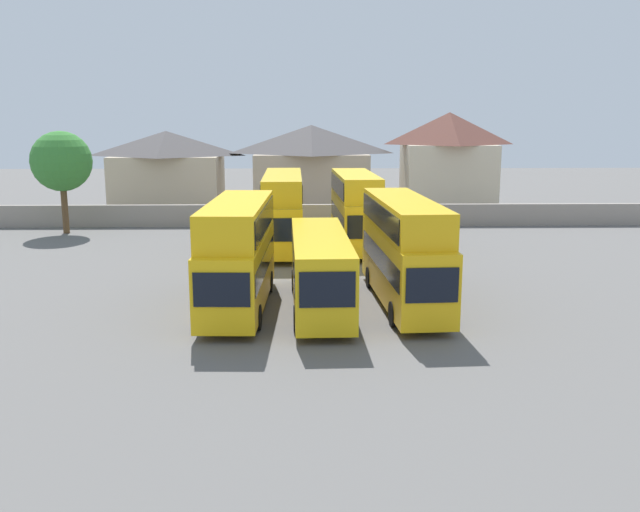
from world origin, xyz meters
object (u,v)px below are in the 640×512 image
at_px(bus_3, 404,246).
at_px(house_terrace_left, 168,170).
at_px(bus_4, 283,207).
at_px(bus_2, 320,267).
at_px(tree_left_of_lot, 61,162).
at_px(bus_5, 356,207).
at_px(house_terrace_centre, 311,167).
at_px(bus_1, 238,249).
at_px(house_terrace_right, 448,161).

relative_size(bus_3, house_terrace_left, 1.05).
bearing_deg(bus_4, bus_2, 7.44).
distance_m(bus_2, house_terrace_left, 37.78).
height_order(bus_4, tree_left_of_lot, tree_left_of_lot).
height_order(bus_5, house_terrace_centre, house_terrace_centre).
bearing_deg(house_terrace_centre, bus_1, -96.24).
relative_size(bus_1, house_terrace_left, 0.97).
bearing_deg(bus_4, house_terrace_centre, 173.00).
bearing_deg(bus_3, bus_1, -88.55).
height_order(house_terrace_left, house_terrace_centre, house_terrace_centre).
bearing_deg(bus_2, bus_1, -92.54).
bearing_deg(house_terrace_left, bus_2, -68.46).
distance_m(bus_2, bus_3, 4.17).
bearing_deg(house_terrace_centre, bus_4, -96.20).
xyz_separation_m(bus_1, house_terrace_left, (-10.06, 35.04, 1.00)).
xyz_separation_m(bus_3, house_terrace_right, (9.05, 33.57, 1.89)).
relative_size(bus_2, house_terrace_centre, 0.99).
bearing_deg(tree_left_of_lot, bus_2, -48.37).
bearing_deg(house_terrace_right, bus_3, -105.08).
height_order(bus_4, house_terrace_right, house_terrace_right).
bearing_deg(bus_1, bus_5, 157.72).
distance_m(house_terrace_centre, house_terrace_right, 13.10).
bearing_deg(bus_5, bus_2, -12.96).
bearing_deg(house_terrace_right, house_terrace_centre, 178.47).
height_order(house_terrace_centre, house_terrace_right, house_terrace_right).
height_order(house_terrace_centre, tree_left_of_lot, house_terrace_centre).
bearing_deg(bus_1, tree_left_of_lot, -142.62).
xyz_separation_m(bus_2, house_terrace_right, (13.07, 34.28, 2.73)).
distance_m(bus_1, house_terrace_left, 36.47).
height_order(bus_1, bus_3, bus_3).
xyz_separation_m(bus_2, house_terrace_left, (-13.86, 35.10, 1.84)).
xyz_separation_m(bus_2, house_terrace_centre, (-0.02, 34.62, 2.13)).
distance_m(house_terrace_left, house_terrace_right, 26.95).
relative_size(bus_4, tree_left_of_lot, 1.52).
relative_size(house_terrace_left, tree_left_of_lot, 1.36).
height_order(bus_2, house_terrace_left, house_terrace_left).
bearing_deg(bus_3, bus_5, -178.09).
bearing_deg(bus_3, bus_2, -83.33).
height_order(bus_4, house_terrace_left, house_terrace_left).
height_order(bus_2, tree_left_of_lot, tree_left_of_lot).
distance_m(bus_5, house_terrace_left, 26.31).
xyz_separation_m(bus_3, house_terrace_centre, (-4.04, 33.92, 1.29)).
bearing_deg(bus_2, house_terrace_right, 157.52).
xyz_separation_m(bus_5, house_terrace_centre, (-2.78, 19.90, 1.25)).
distance_m(bus_1, bus_2, 3.89).
xyz_separation_m(bus_1, bus_4, (1.64, 14.86, 0.01)).
distance_m(bus_4, house_terrace_left, 23.34).
bearing_deg(bus_1, bus_4, 175.52).
bearing_deg(tree_left_of_lot, bus_4, -21.39).
xyz_separation_m(bus_1, bus_5, (6.56, 14.66, 0.04)).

